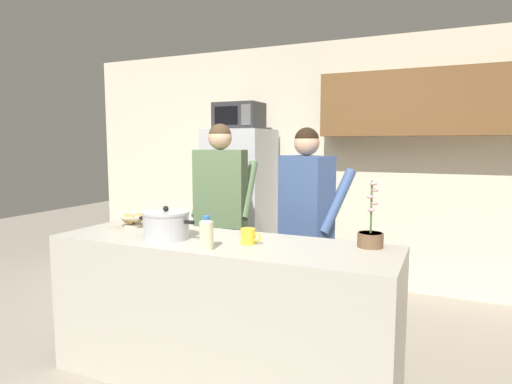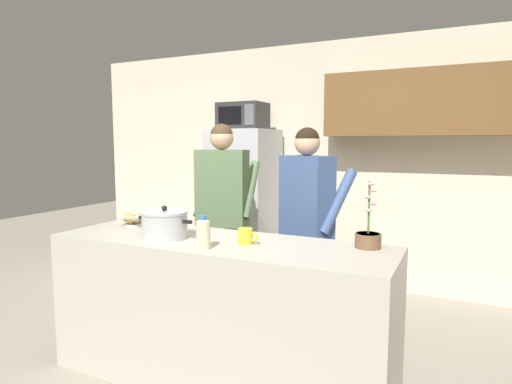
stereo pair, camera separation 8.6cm
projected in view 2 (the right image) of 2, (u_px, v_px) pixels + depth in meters
ground_plane at (219, 378)px, 2.80m from camera, size 14.00×14.00×0.00m
back_wall_unit at (346, 154)px, 4.56m from camera, size 6.00×0.48×2.60m
kitchen_island at (219, 311)px, 2.75m from camera, size 2.20×0.68×0.92m
refrigerator at (244, 207)px, 4.69m from camera, size 0.64×0.68×1.68m
microwave at (243, 116)px, 4.57m from camera, size 0.48×0.37×0.28m
person_near_pot at (223, 198)px, 3.67m from camera, size 0.56×0.48×1.69m
person_by_sink at (307, 209)px, 3.28m from camera, size 0.61×0.57×1.65m
cooking_pot at (165, 225)px, 2.75m from camera, size 0.41×0.30×0.21m
coffee_mug at (246, 236)px, 2.59m from camera, size 0.13×0.09×0.10m
bread_bowl at (134, 219)px, 3.15m from camera, size 0.23×0.23×0.10m
bottle_near_edge at (203, 233)px, 2.46m from camera, size 0.08×0.08×0.20m
potted_orchid at (368, 237)px, 2.49m from camera, size 0.15×0.15×0.39m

